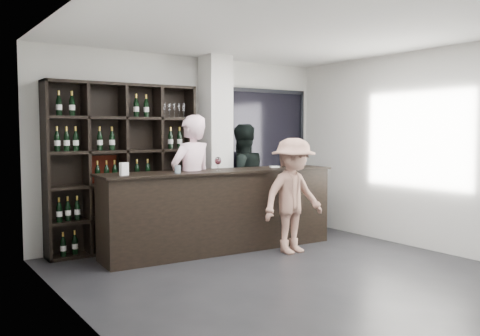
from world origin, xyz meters
TOP-DOWN VIEW (x-y plane):
  - floor at (0.00, 0.00)m, footprint 5.00×5.50m
  - wine_shelf at (-1.15, 2.57)m, footprint 2.20×0.35m
  - structural_column at (0.35, 2.47)m, footprint 0.40×0.40m
  - glass_panel at (1.55, 2.69)m, footprint 1.60×0.08m
  - tasting_counter at (-0.01, 1.75)m, footprint 3.53×0.73m
  - taster_pink at (-0.38, 1.94)m, footprint 0.80×0.62m
  - taster_black at (0.80, 2.40)m, footprint 0.97×0.79m
  - customer at (0.75, 1.05)m, footprint 1.08×0.67m
  - wine_glass at (-0.11, 1.67)m, footprint 0.10×0.10m
  - spit_cup at (-0.77, 1.63)m, footprint 0.11×0.11m
  - napkin_stack at (0.97, 1.76)m, footprint 0.16×0.16m
  - card_stand at (-1.48, 1.72)m, footprint 0.12×0.08m

SIDE VIEW (x-z plane):
  - floor at x=0.00m, z-range -0.01..0.00m
  - tasting_counter at x=-0.01m, z-range 0.00..1.17m
  - customer at x=0.75m, z-range 0.00..1.63m
  - taster_black at x=0.80m, z-range 0.00..1.84m
  - taster_pink at x=-0.38m, z-range 0.00..1.95m
  - napkin_stack at x=0.97m, z-range 1.16..1.18m
  - wine_shelf at x=-1.15m, z-range 0.00..2.40m
  - spit_cup at x=-0.77m, z-range 1.16..1.27m
  - card_stand at x=-1.48m, z-range 1.16..1.33m
  - wine_glass at x=-0.11m, z-range 1.16..1.38m
  - glass_panel at x=1.55m, z-range 0.35..2.45m
  - structural_column at x=0.35m, z-range 0.00..2.90m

